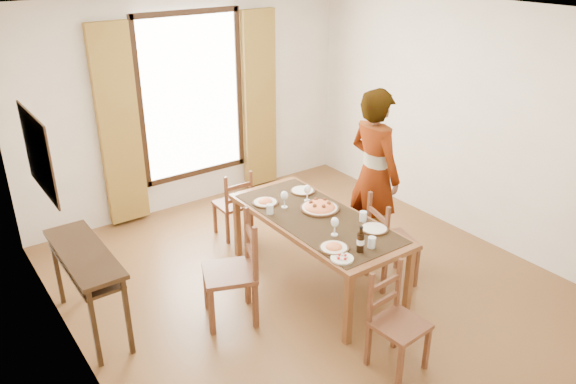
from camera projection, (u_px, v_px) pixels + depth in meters
ground at (309, 283)px, 5.83m from camera, size 5.00×5.00×0.00m
room_shell at (303, 140)px, 5.28m from camera, size 4.60×5.10×2.74m
console_table at (85, 262)px, 4.91m from camera, size 0.38×1.20×0.80m
dining_table at (316, 223)px, 5.58m from camera, size 0.87×1.97×0.76m
chair_west at (233, 273)px, 5.11m from camera, size 0.60×0.60×1.05m
chair_north at (234, 206)px, 6.61m from camera, size 0.39×0.39×0.85m
chair_south at (396, 324)px, 4.56m from camera, size 0.42×0.42×0.89m
chair_east at (390, 243)px, 5.69m from camera, size 0.53×0.53×0.97m
man at (374, 174)px, 6.06m from camera, size 0.69×0.46×1.89m
plate_sw at (334, 246)px, 4.97m from camera, size 0.27×0.27×0.05m
plate_se at (374, 227)px, 5.30m from camera, size 0.27×0.27×0.05m
plate_nw at (265, 201)px, 5.82m from camera, size 0.27×0.27×0.05m
plate_ne at (303, 189)px, 6.09m from camera, size 0.27×0.27×0.05m
pasta_platter at (320, 205)px, 5.68m from camera, size 0.40×0.40×0.10m
caprese_plate at (342, 257)px, 4.81m from camera, size 0.20×0.20×0.04m
wine_glass_a at (335, 226)px, 5.18m from camera, size 0.08×0.08×0.18m
wine_glass_b at (307, 193)px, 5.85m from camera, size 0.08×0.08×0.18m
wine_glass_c at (284, 199)px, 5.71m from camera, size 0.08×0.08×0.18m
tumbler_a at (363, 216)px, 5.45m from camera, size 0.07×0.07×0.10m
tumbler_b at (270, 209)px, 5.60m from camera, size 0.07×0.07×0.10m
tumbler_c at (372, 242)px, 4.99m from camera, size 0.07×0.07×0.10m
wine_bottle at (361, 239)px, 4.89m from camera, size 0.07×0.07×0.25m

